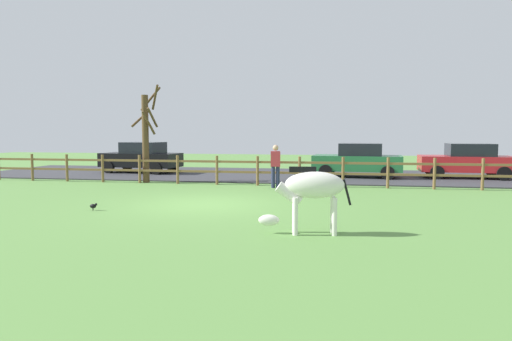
% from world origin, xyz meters
% --- Properties ---
extents(ground_plane, '(60.00, 60.00, 0.00)m').
position_xyz_m(ground_plane, '(0.00, 0.00, 0.00)').
color(ground_plane, '#5B8C42').
extents(parking_asphalt, '(28.00, 7.40, 0.05)m').
position_xyz_m(parking_asphalt, '(0.00, 9.30, 0.03)').
color(parking_asphalt, '#38383D').
rests_on(parking_asphalt, ground_plane).
extents(paddock_fence, '(21.83, 0.11, 1.17)m').
position_xyz_m(paddock_fence, '(-0.14, 5.00, 0.66)').
color(paddock_fence, brown).
rests_on(paddock_fence, ground_plane).
extents(bare_tree, '(1.29, 1.11, 4.08)m').
position_xyz_m(bare_tree, '(-4.10, 5.25, 2.03)').
color(bare_tree, '#513A23').
rests_on(bare_tree, ground_plane).
extents(zebra, '(1.93, 0.64, 1.41)m').
position_xyz_m(zebra, '(3.32, -3.34, 0.93)').
color(zebra, white).
rests_on(zebra, ground_plane).
extents(crow_on_grass, '(0.21, 0.10, 0.20)m').
position_xyz_m(crow_on_grass, '(-2.65, -1.55, 0.13)').
color(crow_on_grass, black).
rests_on(crow_on_grass, ground_plane).
extents(parked_car_black, '(4.17, 2.24, 1.56)m').
position_xyz_m(parked_car_black, '(-6.11, 9.14, 0.84)').
color(parked_car_black, black).
rests_on(parked_car_black, parking_asphalt).
extents(parked_car_green, '(4.13, 2.15, 1.56)m').
position_xyz_m(parked_car_green, '(4.73, 8.73, 0.84)').
color(parked_car_green, '#236B38').
rests_on(parked_car_green, parking_asphalt).
extents(parked_car_red, '(4.05, 1.99, 1.56)m').
position_xyz_m(parked_car_red, '(9.55, 9.14, 0.84)').
color(parked_car_red, red).
rests_on(parked_car_red, parking_asphalt).
extents(visitor_near_fence, '(0.38, 0.26, 1.64)m').
position_xyz_m(visitor_near_fence, '(1.51, 4.35, 0.91)').
color(visitor_near_fence, '#232847').
rests_on(visitor_near_fence, ground_plane).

